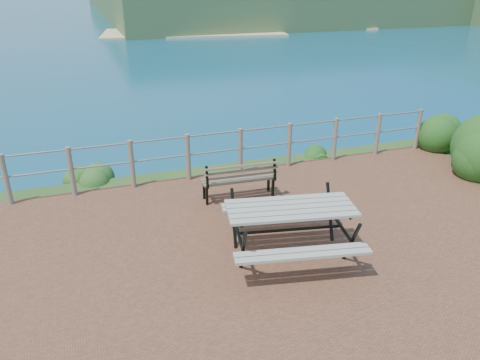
{
  "coord_description": "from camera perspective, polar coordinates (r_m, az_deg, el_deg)",
  "views": [
    {
      "loc": [
        -3.11,
        -5.54,
        4.04
      ],
      "look_at": [
        -0.68,
        1.42,
        0.75
      ],
      "focal_mm": 35.0,
      "sensor_mm": 36.0,
      "label": 1
    }
  ],
  "objects": [
    {
      "name": "shrub_lip_west",
      "position": [
        10.5,
        -18.04,
        0.19
      ],
      "size": [
        0.77,
        0.77,
        0.51
      ],
      "primitive_type": "ellipsoid",
      "color": "#244F1D",
      "rests_on": "ground"
    },
    {
      "name": "ground",
      "position": [
        7.53,
        8.6,
        -8.7
      ],
      "size": [
        10.0,
        7.0,
        0.12
      ],
      "primitive_type": "cube",
      "color": "brown",
      "rests_on": "ground"
    },
    {
      "name": "shrub_right_front",
      "position": [
        11.74,
        26.49,
        1.31
      ],
      "size": [
        1.61,
        1.61,
        2.28
      ],
      "primitive_type": "ellipsoid",
      "color": "#194515",
      "rests_on": "ground"
    },
    {
      "name": "park_bench",
      "position": [
        8.9,
        -0.17,
        0.83
      ],
      "size": [
        1.43,
        0.43,
        0.8
      ],
      "rotation": [
        0.0,
        0.0,
        -0.06
      ],
      "color": "brown",
      "rests_on": "ground"
    },
    {
      "name": "shrub_lip_east",
      "position": [
        11.39,
        9.61,
        2.93
      ],
      "size": [
        0.66,
        0.66,
        0.35
      ],
      "primitive_type": "ellipsoid",
      "color": "#194515",
      "rests_on": "ground"
    },
    {
      "name": "shrub_right_edge",
      "position": [
        12.84,
        22.96,
        3.77
      ],
      "size": [
        1.0,
        1.0,
        1.43
      ],
      "primitive_type": "ellipsoid",
      "color": "#194515",
      "rests_on": "ground"
    },
    {
      "name": "picnic_table",
      "position": [
        7.18,
        6.11,
        -5.49
      ],
      "size": [
        2.03,
        1.64,
        0.81
      ],
      "rotation": [
        0.0,
        0.0,
        -0.19
      ],
      "color": "gray",
      "rests_on": "ground"
    },
    {
      "name": "safety_railing",
      "position": [
        10.03,
        0.05,
        3.86
      ],
      "size": [
        9.4,
        0.1,
        1.0
      ],
      "color": "#6B5B4C",
      "rests_on": "ground"
    }
  ]
}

